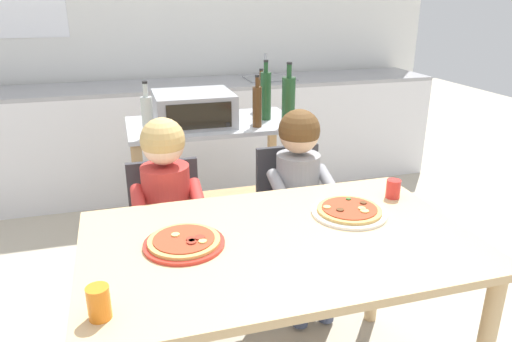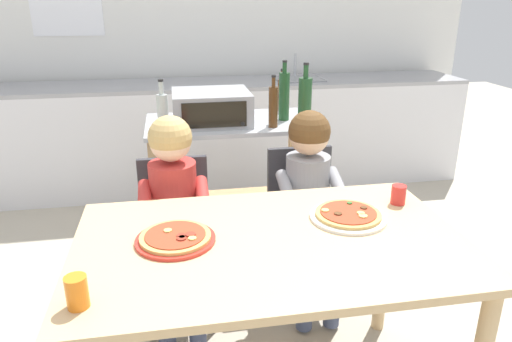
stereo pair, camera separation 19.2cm
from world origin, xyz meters
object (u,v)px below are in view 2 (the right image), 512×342
Objects in this scene: bottle_squat_spirits at (163,113)px; dining_chair_left at (176,229)px; toaster_oven at (211,107)px; bottle_brown_beer at (284,95)px; kitchen_island_cart at (231,166)px; pizza_plate_white at (348,215)px; child_in_red_shirt at (174,200)px; child_in_grey_shirt at (310,187)px; dining_table at (271,264)px; bottle_clear_vinegar at (273,106)px; bottle_tall_green_wine at (282,94)px; dining_chair_right at (303,214)px; drinking_cup_orange at (77,292)px; drinking_cup_red at (398,195)px; pizza_plate_red_rimmed at (176,238)px; bottle_dark_olive_oil at (305,102)px.

bottle_squat_spirits is 0.63m from dining_chair_left.
toaster_oven is at bearing 67.51° from dining_chair_left.
bottle_brown_beer is (0.71, 0.21, 0.03)m from bottle_squat_spirits.
pizza_plate_white is (0.31, -1.18, 0.20)m from kitchen_island_cart.
dining_chair_left is (0.03, -0.38, -0.50)m from bottle_squat_spirits.
child_in_red_shirt reaches higher than toaster_oven.
dining_chair_left is 0.78× the size of child_in_grey_shirt.
kitchen_island_cart is at bearing 89.10° from dining_table.
dining_table is at bearing -102.42° from bottle_clear_vinegar.
child_in_red_shirt reaches higher than dining_table.
bottle_tall_green_wine is 0.92m from dining_chair_right.
drinking_cup_orange is (-0.27, -0.97, 0.32)m from dining_chair_left.
dining_chair_left and dining_chair_right have the same top height.
bottle_brown_beer reaches higher than toaster_oven.
child_in_red_shirt is 0.99m from drinking_cup_red.
bottle_squat_spirits is 0.88m from bottle_tall_green_wine.
drinking_cup_red is at bearing 10.20° from pizza_plate_red_rimmed.
bottle_tall_green_wine reaches higher than kitchen_island_cart.
bottle_tall_green_wine is 0.74× the size of bottle_dark_olive_oil.
bottle_brown_beer is at bearing 61.02° from pizza_plate_red_rimmed.
child_in_red_shirt reaches higher than drinking_cup_red.
pizza_plate_red_rimmed is at bearing -126.23° from bottle_dark_olive_oil.
bottle_brown_beer is at bearing -4.34° from kitchen_island_cart.
dining_table is 1.71× the size of dining_chair_left.
bottle_tall_green_wine is 0.90× the size of pizza_plate_white.
pizza_plate_red_rimmed is (-0.75, -1.02, -0.24)m from bottle_dark_olive_oil.
dining_chair_right is 2.72× the size of pizza_plate_white.
bottle_squat_spirits is 0.22× the size of dining_table.
dining_table is 0.64m from drinking_cup_red.
bottle_squat_spirits reaches higher than pizza_plate_white.
bottle_brown_beer is 1.04m from dining_chair_left.
bottle_squat_spirits is 3.14× the size of drinking_cup_orange.
dining_chair_left is at bearing 116.04° from dining_table.
bottle_dark_olive_oil is at bearing -86.90° from bottle_tall_green_wine.
pizza_plate_red_rimmed is (0.03, -1.02, -0.21)m from bottle_squat_spirits.
kitchen_island_cart is at bearing 118.96° from dining_chair_right.
drinking_cup_orange is at bearing -108.35° from toaster_oven.
bottle_clear_vinegar is (0.61, 0.06, 0.00)m from bottle_squat_spirits.
pizza_plate_white is (-0.01, -1.16, -0.24)m from bottle_brown_beer.
child_in_red_shirt reaches higher than drinking_cup_orange.
drinking_cup_red reaches higher than pizza_plate_white.
child_in_red_shirt reaches higher than child_in_grey_shirt.
pizza_plate_white is at bearing -92.49° from bottle_tall_green_wine.
child_in_grey_shirt is at bearing -90.00° from dining_chair_right.
child_in_red_shirt reaches higher than dining_chair_left.
bottle_squat_spirits is at bearing 91.86° from pizza_plate_red_rimmed.
dining_chair_right is at bearing -94.49° from bottle_tall_green_wine.
kitchen_island_cart is at bearing 30.94° from bottle_squat_spirits.
bottle_brown_beer is at bearing 57.04° from bottle_clear_vinegar.
bottle_squat_spirits is at bearing -163.73° from bottle_brown_beer.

